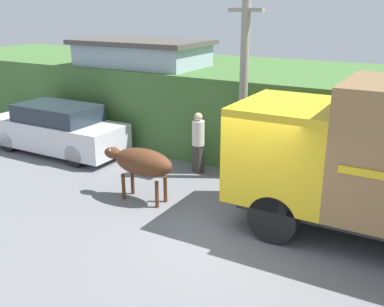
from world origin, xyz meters
TOP-DOWN VIEW (x-y plane):
  - ground_plane at (0.00, 0.00)m, footprint 60.00×60.00m
  - hillside_embankment at (0.00, 6.30)m, footprint 32.00×5.87m
  - building_backdrop at (-5.73, 4.81)m, footprint 4.47×2.70m
  - brown_cow at (-2.68, 0.41)m, footprint 1.96×0.67m
  - parked_suv at (-7.27, 2.13)m, footprint 4.72×1.71m
  - pedestrian_on_hill at (-2.43, 2.78)m, footprint 0.43×0.43m
  - utility_pole at (-1.21, 2.99)m, footprint 0.90×0.22m

SIDE VIEW (x-z plane):
  - ground_plane at x=0.00m, z-range 0.00..0.00m
  - parked_suv at x=-7.27m, z-range -0.02..1.56m
  - pedestrian_on_hill at x=-2.43m, z-range 0.09..1.83m
  - brown_cow at x=-2.68m, z-range 0.31..1.64m
  - hillside_embankment at x=0.00m, z-range 0.00..2.59m
  - building_backdrop at x=-5.73m, z-range 0.02..3.47m
  - utility_pole at x=-1.21m, z-range 0.11..5.17m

